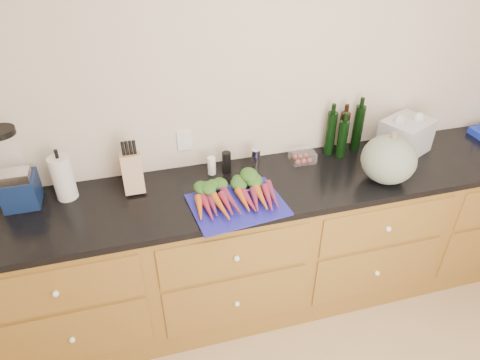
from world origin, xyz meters
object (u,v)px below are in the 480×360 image
object	(u,v)px
paper_towel	(63,178)
knife_block	(133,173)
blender_appliance	(14,173)
squash	(389,159)
tomato_box	(302,156)
carrots	(235,195)
cutting_board	(237,205)

from	to	relation	value
paper_towel	knife_block	xyz separation A→B (m)	(0.36, -0.02, -0.02)
blender_appliance	paper_towel	xyz separation A→B (m)	(0.22, 0.00, -0.07)
squash	paper_towel	world-z (taller)	squash
paper_towel	tomato_box	xyz separation A→B (m)	(1.37, 0.01, -0.09)
carrots	knife_block	size ratio (longest dim) A/B	2.04
squash	knife_block	world-z (taller)	squash
squash	carrots	bearing A→B (deg)	178.08
knife_block	tomato_box	size ratio (longest dim) A/B	1.51
carrots	tomato_box	size ratio (longest dim) A/B	3.08
knife_block	tomato_box	bearing A→B (deg)	1.70
cutting_board	carrots	world-z (taller)	carrots
knife_block	tomato_box	world-z (taller)	knife_block
tomato_box	squash	bearing A→B (deg)	-39.90
paper_towel	knife_block	size ratio (longest dim) A/B	1.15
carrots	knife_block	xyz separation A→B (m)	(-0.51, 0.26, 0.07)
cutting_board	paper_towel	bearing A→B (deg)	159.78
paper_towel	tomato_box	world-z (taller)	paper_towel
squash	blender_appliance	bearing A→B (deg)	171.21
carrots	paper_towel	bearing A→B (deg)	162.29
carrots	paper_towel	distance (m)	0.92
cutting_board	squash	world-z (taller)	squash
cutting_board	squash	size ratio (longest dim) A/B	1.58
squash	paper_towel	size ratio (longest dim) A/B	1.23
cutting_board	blender_appliance	bearing A→B (deg)	163.73
cutting_board	carrots	size ratio (longest dim) A/B	1.09
cutting_board	blender_appliance	size ratio (longest dim) A/B	1.09
tomato_box	paper_towel	bearing A→B (deg)	-179.58
blender_appliance	knife_block	bearing A→B (deg)	-1.74
carrots	knife_block	world-z (taller)	knife_block
blender_appliance	paper_towel	bearing A→B (deg)	0.63
cutting_board	tomato_box	distance (m)	0.60
cutting_board	paper_towel	size ratio (longest dim) A/B	1.94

